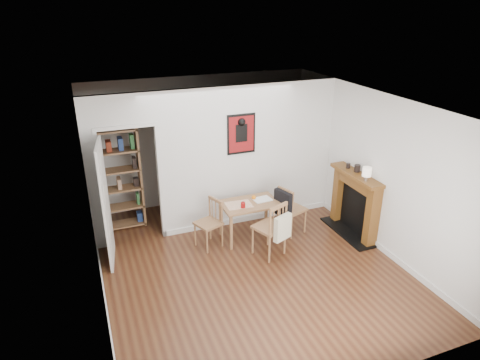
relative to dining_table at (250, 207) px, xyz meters
name	(u,v)px	position (x,y,z in m)	size (l,w,h in m)	color
ground	(248,263)	(-0.33, -0.77, -0.60)	(5.20, 5.20, 0.00)	#51301A
room_shell	(225,160)	(-0.24, 0.57, 0.70)	(5.20, 5.20, 5.20)	silver
dining_table	(250,207)	(0.00, 0.00, 0.00)	(1.00, 0.63, 0.68)	#956645
chair_left	(208,224)	(-0.76, -0.02, -0.17)	(0.55, 0.55, 0.85)	#A2724B
chair_right	(291,209)	(0.76, -0.11, -0.13)	(0.62, 0.57, 0.91)	#A2724B
chair_front	(270,228)	(0.10, -0.63, -0.10)	(0.63, 0.67, 0.97)	#A2724B
bookshelf	(119,180)	(-2.04, 1.24, 0.34)	(0.80, 0.32, 1.90)	#956645
fireplace	(355,201)	(1.82, -0.52, 0.02)	(0.45, 1.25, 1.16)	brown
red_glass	(243,205)	(-0.18, -0.13, 0.13)	(0.08, 0.08, 0.10)	maroon
orange_fruit	(254,197)	(0.12, 0.10, 0.12)	(0.08, 0.08, 0.08)	orange
placemat	(239,205)	(-0.20, -0.01, 0.08)	(0.44, 0.33, 0.00)	beige
notebook	(262,199)	(0.25, 0.03, 0.09)	(0.31, 0.23, 0.02)	white
mantel_lamp	(367,173)	(1.73, -0.84, 0.71)	(0.15, 0.15, 0.24)	silver
ceramic_jar_a	(357,168)	(1.83, -0.45, 0.63)	(0.10, 0.10, 0.13)	black
ceramic_jar_b	(348,166)	(1.79, -0.25, 0.61)	(0.07, 0.07, 0.09)	black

